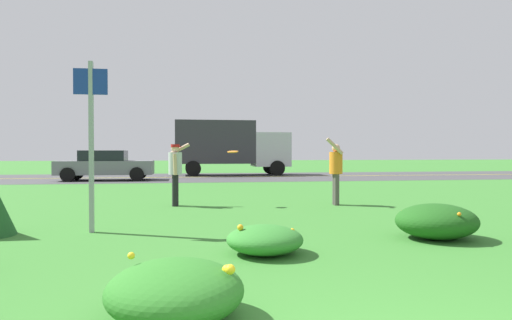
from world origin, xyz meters
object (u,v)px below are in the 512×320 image
Objects in this scene: sign_post_near_path at (91,130)px; frisbee_orange at (233,152)px; person_thrower_red_cap_gray_shirt at (175,168)px; car_gray_center_left at (105,165)px; box_truck_silver at (230,145)px; person_catcher_orange_shirt at (336,168)px.

frisbee_orange is (2.80, 3.40, -0.38)m from sign_post_near_path.
car_gray_center_left is at bearing 107.89° from person_thrower_red_cap_gray_shirt.
person_thrower_red_cap_gray_shirt is 0.36× the size of car_gray_center_left.
box_truck_silver reaches higher than car_gray_center_left.
sign_post_near_path is 1.67× the size of person_catcher_orange_shirt.
box_truck_silver is at bearing 84.58° from frisbee_orange.
person_thrower_red_cap_gray_shirt is (1.35, 3.63, -0.80)m from sign_post_near_path.
person_catcher_orange_shirt is 6.35× the size of frisbee_orange.
person_catcher_orange_shirt is 2.71m from frisbee_orange.
frisbee_orange is at bearing -66.03° from car_gray_center_left.
person_thrower_red_cap_gray_shirt is 4.14m from person_catcher_orange_shirt.
car_gray_center_left is at bearing 98.61° from sign_post_near_path.
person_thrower_red_cap_gray_shirt is 5.87× the size of frisbee_orange.
person_thrower_red_cap_gray_shirt is at bearing -72.11° from car_gray_center_left.
person_catcher_orange_shirt is at bearing -4.53° from frisbee_orange.
person_thrower_red_cap_gray_shirt is 0.24× the size of box_truck_silver.
car_gray_center_left is (-2.23, 14.69, -1.02)m from sign_post_near_path.
sign_post_near_path reaches higher than car_gray_center_left.
person_thrower_red_cap_gray_shirt is 15.36m from box_truck_silver.
box_truck_silver reaches higher than frisbee_orange.
person_thrower_red_cap_gray_shirt is at bearing 69.62° from sign_post_near_path.
person_thrower_red_cap_gray_shirt is at bearing 173.89° from person_catcher_orange_shirt.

